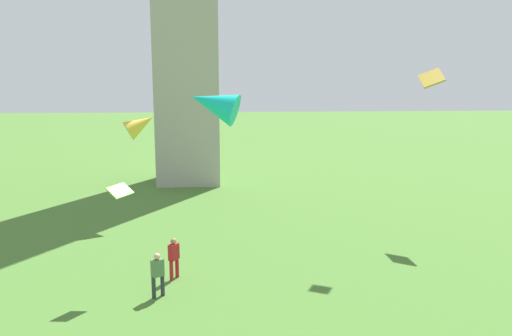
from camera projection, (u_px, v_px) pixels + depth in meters
person_2 at (158, 272)px, 19.95m from camera, size 0.53×0.49×1.79m
person_3 at (174, 256)px, 21.74m from camera, size 0.48×0.54×1.80m
kite_flying_0 at (431, 78)px, 28.11m from camera, size 1.30×1.91×1.16m
kite_flying_2 at (213, 104)px, 17.32m from camera, size 2.06×1.55×1.54m
kite_flying_5 at (120, 191)px, 20.40m from camera, size 1.04×1.11×0.47m
kite_flying_6 at (141, 124)px, 30.32m from camera, size 2.32×1.73×1.87m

